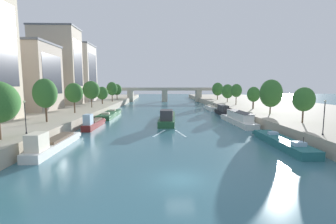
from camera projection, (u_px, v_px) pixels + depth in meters
ground_plane at (180, 180)px, 20.37m from camera, size 400.00×400.00×0.00m
quay_left at (56, 108)px, 73.87m from camera, size 36.00×170.00×1.99m
quay_right at (274, 107)px, 75.87m from camera, size 36.00×170.00×1.99m
barge_midriver at (167, 117)px, 52.71m from camera, size 4.42×20.04×3.28m
wake_behind_barge at (170, 133)px, 39.94m from camera, size 5.59×6.06×0.03m
moored_boat_left_end at (53, 143)px, 29.55m from camera, size 2.19×13.21×2.95m
moored_boat_left_upstream at (93, 123)px, 45.22m from camera, size 1.87×10.93×3.00m
moored_boat_left_far at (110, 114)px, 61.22m from camera, size 3.30×16.57×2.27m
moored_boat_right_gap_after at (282, 142)px, 31.61m from camera, size 2.71×13.78×2.14m
moored_boat_right_downstream at (238, 119)px, 49.60m from camera, size 3.20×16.60×2.71m
moored_boat_right_upstream at (223, 111)px, 64.87m from camera, size 2.00×10.83×2.76m
moored_boat_right_far at (210, 108)px, 77.65m from camera, size 2.20×10.60×2.33m
tree_left_by_lamp at (45, 93)px, 39.18m from camera, size 3.85×3.85×7.35m
tree_left_midway at (74, 93)px, 52.19m from camera, size 3.87×3.87×6.74m
tree_left_far at (91, 90)px, 65.15m from camera, size 4.65×4.65×7.41m
tree_left_distant at (102, 93)px, 77.47m from camera, size 3.91×3.91×5.75m
tree_left_second at (112, 89)px, 89.08m from camera, size 4.07×4.07×7.46m
tree_left_nearest at (117, 90)px, 101.34m from camera, size 4.17×4.17×6.74m
tree_right_distant at (304, 99)px, 38.49m from camera, size 3.41×3.41×5.92m
tree_right_past_mid at (271, 93)px, 50.52m from camera, size 4.70×4.70×7.48m
tree_right_third at (254, 94)px, 61.66m from camera, size 3.35×3.35×5.83m
tree_right_midway at (236, 91)px, 74.03m from camera, size 3.48×3.48×6.64m
tree_right_far at (228, 91)px, 86.12m from camera, size 4.35×4.35×6.59m
tree_right_by_lamp at (218, 89)px, 98.51m from camera, size 4.67×4.67×7.32m
lamppost_left_bank at (25, 116)px, 29.65m from camera, size 0.28×0.28×4.29m
lamppost_right_bank at (324, 116)px, 29.00m from camera, size 0.28×0.28×4.42m
building_left_far_end at (26, 77)px, 57.51m from camera, size 13.24×12.86×16.61m
building_left_corner at (57, 66)px, 74.30m from camera, size 13.94×9.30×24.43m
building_left_tall at (76, 73)px, 90.43m from camera, size 13.76×12.47×21.88m
bridge_far at (165, 93)px, 117.24m from camera, size 58.33×4.40×7.05m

